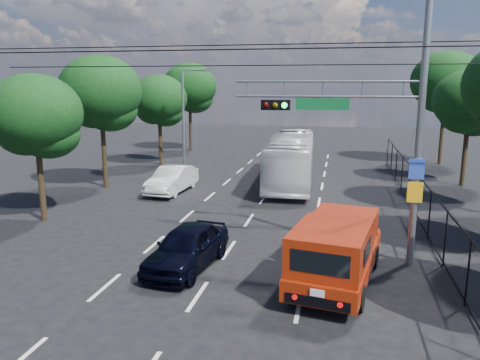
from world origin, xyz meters
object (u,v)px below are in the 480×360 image
(signal_mast, at_px, (383,112))
(white_bus, at_px, (291,159))
(navy_hatchback, at_px, (187,247))
(white_van, at_px, (172,179))
(red_pickup, at_px, (337,249))

(signal_mast, bearing_deg, white_bus, 108.79)
(navy_hatchback, bearing_deg, signal_mast, 24.02)
(navy_hatchback, relative_size, white_van, 0.96)
(signal_mast, xyz_separation_m, white_bus, (-4.28, 12.58, -3.71))
(navy_hatchback, height_order, white_bus, white_bus)
(white_bus, xyz_separation_m, white_van, (-6.42, -3.93, -0.80))
(navy_hatchback, xyz_separation_m, white_van, (-4.42, 10.57, 0.01))
(signal_mast, distance_m, white_van, 14.48)
(navy_hatchback, bearing_deg, red_pickup, 4.14)
(signal_mast, height_order, white_van, signal_mast)
(signal_mast, height_order, red_pickup, signal_mast)
(navy_hatchback, distance_m, white_bus, 14.66)
(red_pickup, relative_size, white_bus, 0.54)
(white_van, bearing_deg, signal_mast, -35.15)
(white_bus, bearing_deg, red_pickup, -81.32)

